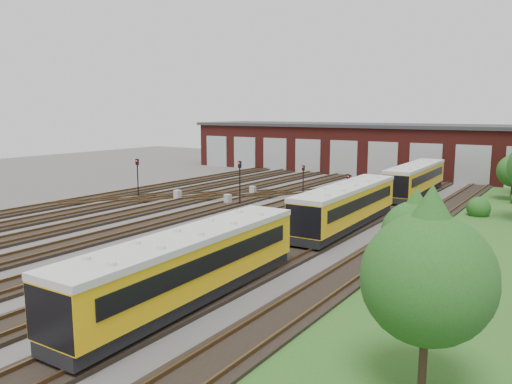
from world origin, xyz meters
The scene contains 18 objects.
ground centered at (0.00, 0.00, 0.00)m, with size 120.00×120.00×0.00m, color #464341.
track_network centered at (-0.17, 0.59, 0.11)m, with size 30.40×70.00×0.33m.
maintenance_shed centered at (-0.01, 39.97, 3.20)m, with size 51.00×12.50×6.35m.
grass_verge centered at (19.00, 10.00, 0.03)m, with size 8.00×55.00×0.05m, color #224F1A.
metro_train centered at (10.00, 7.40, 1.73)m, with size 2.79×45.28×2.73m.
signal_mast_0 centered at (-11.28, 8.50, 2.31)m, with size 0.31×0.29×3.63m.
signal_mast_1 centered at (-1.12, 10.55, 2.43)m, with size 0.32×0.30×3.83m.
signal_mast_2 centered at (2.27, 15.54, 2.05)m, with size 0.26×0.25×3.22m.
signal_mast_3 centered at (7.17, 14.21, 1.85)m, with size 0.25×0.23×2.88m.
relay_cabinet_0 centered at (-7.18, 9.37, 0.48)m, with size 0.58×0.48×0.97m, color #AAADAF.
relay_cabinet_1 centered at (-2.27, 10.36, 0.45)m, with size 0.54×0.45×0.90m, color #AAADAF.
relay_cabinet_2 centered at (-3.24, 15.65, 0.43)m, with size 0.52×0.43×0.87m, color #AAADAF.
relay_cabinet_3 centered at (7.13, 26.91, 0.49)m, with size 0.58×0.49×0.97m, color #AAADAF.
relay_cabinet_4 centered at (3.67, 19.03, 0.46)m, with size 0.55×0.46×0.91m, color #AAADAF.
tree_3 centered at (17.30, -2.23, 3.07)m, with size 2.89×2.89×4.78m.
tree_4 centered at (19.90, -10.07, 3.90)m, with size 3.66×3.66×6.07m.
bush_0 centered at (16.38, -1.39, 0.67)m, with size 1.34×1.34×1.34m, color #1B4513.
bush_1 centered at (16.64, 17.24, 0.88)m, with size 1.76×1.76×1.76m, color #1B4513.
Camera 1 is at (23.22, -23.52, 7.98)m, focal length 35.00 mm.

